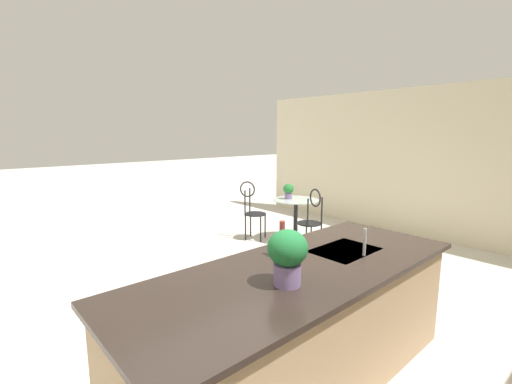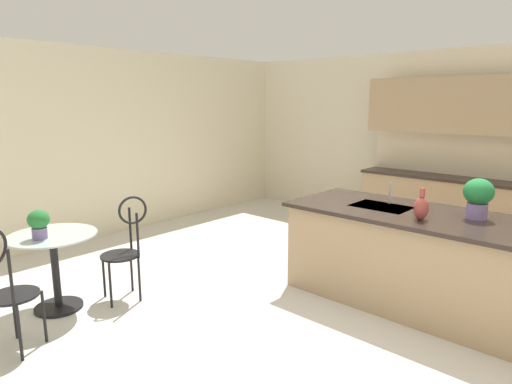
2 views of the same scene
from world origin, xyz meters
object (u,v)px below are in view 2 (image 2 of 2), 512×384
object	(u,v)px
bistro_table	(55,264)
potted_plant_counter_near	(478,196)
potted_plant_on_table	(39,222)
chair_by_island	(7,285)
vase_on_counter	(421,208)
chair_near_window	(125,244)

from	to	relation	value
bistro_table	potted_plant_counter_near	bearing A→B (deg)	40.92
potted_plant_on_table	potted_plant_counter_near	size ratio (longest dim) A/B	0.73
chair_by_island	potted_plant_counter_near	distance (m)	3.99
potted_plant_counter_near	chair_by_island	bearing A→B (deg)	-127.85
bistro_table	potted_plant_on_table	bearing A→B (deg)	-67.04
chair_by_island	vase_on_counter	xyz separation A→B (m)	(2.07, 2.73, 0.46)
vase_on_counter	potted_plant_on_table	bearing A→B (deg)	-137.89
potted_plant_on_table	potted_plant_counter_near	bearing A→B (deg)	42.86
potted_plant_on_table	bistro_table	bearing A→B (deg)	112.96
bistro_table	chair_by_island	size ratio (longest dim) A/B	0.77
chair_near_window	potted_plant_counter_near	xyz separation A→B (m)	(2.65, 1.96, 0.56)
chair_near_window	potted_plant_counter_near	size ratio (longest dim) A/B	2.86
chair_near_window	potted_plant_counter_near	bearing A→B (deg)	36.49
chair_near_window	potted_plant_counter_near	world-z (taller)	potted_plant_counter_near
bistro_table	potted_plant_counter_near	size ratio (longest dim) A/B	2.20
potted_plant_counter_near	vase_on_counter	bearing A→B (deg)	-132.21
bistro_table	chair_by_island	distance (m)	0.78
bistro_table	chair_by_island	xyz separation A→B (m)	(0.51, -0.58, 0.13)
chair_by_island	vase_on_counter	bearing A→B (deg)	52.82
vase_on_counter	bistro_table	bearing A→B (deg)	-140.15
potted_plant_on_table	vase_on_counter	world-z (taller)	vase_on_counter
potted_plant_on_table	vase_on_counter	xyz separation A→B (m)	(2.52, 2.28, 0.14)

